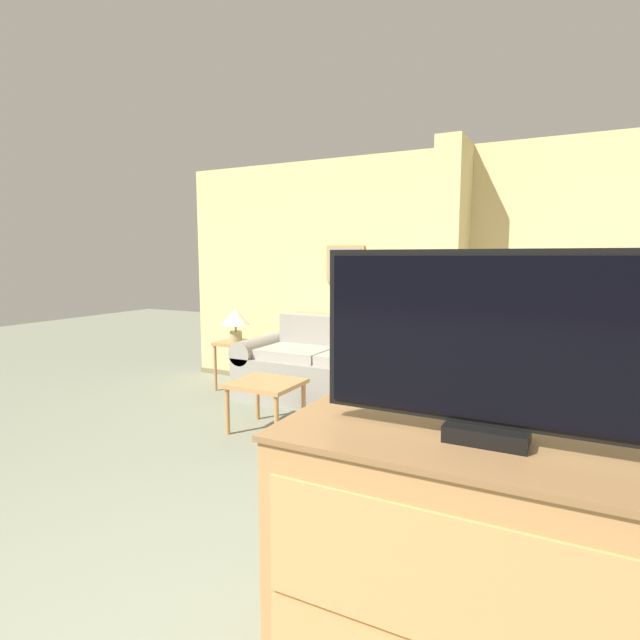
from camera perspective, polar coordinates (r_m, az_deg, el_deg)
wall_back at (r=5.28m, az=14.26°, el=4.52°), size 6.41×0.16×2.60m
wall_partition_pillar at (r=4.92m, az=14.69°, el=4.38°), size 0.24×0.56×2.60m
couch at (r=5.32m, az=1.01°, el=-5.75°), size 1.95×0.84×0.87m
coffee_table at (r=4.42m, az=-6.19°, el=-7.76°), size 0.58×0.54×0.44m
side_table at (r=5.83m, az=-9.55°, el=-3.45°), size 0.40×0.40×0.56m
table_lamp at (r=5.77m, az=-9.63°, el=0.16°), size 0.32×0.32×0.38m
tv_dresser at (r=1.85m, az=17.80°, el=-27.29°), size 1.31×0.58×0.97m
tv at (r=1.55m, az=18.92°, el=-2.77°), size 1.04×0.16×0.57m
bed at (r=4.21m, az=29.28°, el=-10.94°), size 1.64×2.06×0.55m
backpack at (r=4.08m, az=31.01°, el=-4.80°), size 0.28×0.21×0.39m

